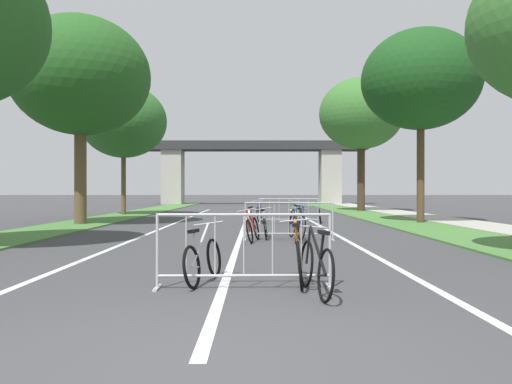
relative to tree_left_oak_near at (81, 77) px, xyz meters
The scene contains 25 objects.
ground_plane 18.12m from the tree_left_oak_near, 67.63° to the right, with size 300.00×300.00×0.00m, color #3D3D3F.
grass_verge_left 8.96m from the tree_left_oak_near, 90.63° to the left, with size 2.51×55.26×0.05m, color #477A38.
grass_verge_right 15.88m from the tree_left_oak_near, 27.28° to the left, with size 2.51×55.26×0.05m, color #477A38.
sidewalk_path_right 17.88m from the tree_left_oak_near, 23.60° to the left, with size 2.22×55.26×0.08m, color #ADA89E.
lane_stripe_center 8.79m from the tree_left_oak_near, ahead, with size 0.14×31.97×0.01m, color silver.
lane_stripe_right_lane 11.14m from the tree_left_oak_near, ahead, with size 0.14×31.97×0.01m, color silver.
lane_stripe_left_lane 6.90m from the tree_left_oak_near, ahead, with size 0.14×31.97×0.01m, color silver.
overpass_bridge 30.57m from the tree_left_oak_near, 77.67° to the left, with size 22.79×2.98×6.23m.
tree_left_oak_near is the anchor object (origin of this frame).
tree_left_maple_mid 7.80m from the tree_left_oak_near, 92.61° to the left, with size 4.75×4.75×7.22m.
tree_right_cypress_far 13.82m from the tree_left_oak_near, ahead, with size 4.87×4.87×8.03m.
tree_right_oak_mid 18.77m from the tree_left_oak_near, 42.50° to the left, with size 5.46×5.46×8.71m.
crowd_barrier_nearest 15.49m from the tree_left_oak_near, 62.05° to the right, with size 2.47×0.48×1.05m.
crowd_barrier_second 11.31m from the tree_left_oak_near, 37.54° to the right, with size 2.48×0.53×1.05m.
crowd_barrier_third 9.94m from the tree_left_oak_near, ahead, with size 2.48×0.51×1.05m.
bicycle_white_0 10.65m from the tree_left_oak_near, 37.28° to the right, with size 0.49×1.69×0.87m.
bicycle_silver_1 14.93m from the tree_left_oak_near, 63.43° to the right, with size 0.51×1.61×0.90m.
bicycle_purple_2 9.13m from the tree_left_oak_near, ahead, with size 0.59×1.62×0.97m.
bicycle_yellow_3 11.73m from the tree_left_oak_near, 38.64° to the right, with size 0.45×1.60×0.92m.
bicycle_red_4 10.95m from the tree_left_oak_near, 43.18° to the right, with size 0.64×1.68×0.94m.
bicycle_black_5 16.30m from the tree_left_oak_near, 59.58° to the right, with size 0.48×1.65×0.89m.
bicycle_orange_6 15.61m from the tree_left_oak_near, 58.60° to the right, with size 0.49×1.70×0.94m.
bicycle_teal_7 11.19m from the tree_left_oak_near, ahead, with size 0.53×1.69×0.91m.
bicycle_green_8 10.22m from the tree_left_oak_near, ahead, with size 0.47×1.68×0.97m.
bicycle_blue_9 11.35m from the tree_left_oak_near, 34.93° to the right, with size 0.59×1.71×1.00m.
Camera 1 is at (0.46, -3.91, 1.37)m, focal length 34.93 mm.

